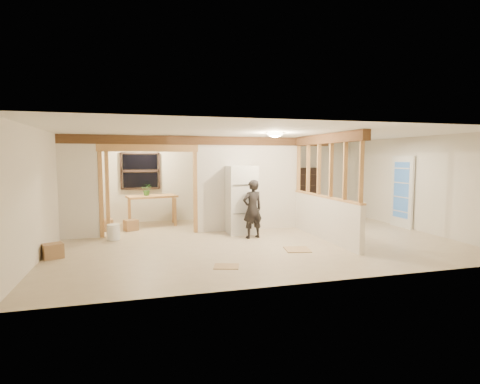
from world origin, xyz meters
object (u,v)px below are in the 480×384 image
object	(u,v)px
work_table	(152,210)
shop_vac	(80,218)
refrigerator	(241,200)
bookshelf	(307,192)
woman	(252,209)

from	to	relation	value
work_table	shop_vac	size ratio (longest dim) A/B	2.19
work_table	shop_vac	bearing A→B (deg)	173.82
refrigerator	shop_vac	bearing A→B (deg)	158.96
refrigerator	bookshelf	size ratio (longest dim) A/B	1.08
shop_vac	work_table	bearing A→B (deg)	5.82
bookshelf	woman	bearing A→B (deg)	-134.11
refrigerator	woman	xyz separation A→B (m)	(0.10, -0.66, -0.16)
refrigerator	work_table	size ratio (longest dim) A/B	1.26
bookshelf	shop_vac	bearing A→B (deg)	-174.42
refrigerator	work_table	bearing A→B (deg)	141.04
bookshelf	work_table	bearing A→B (deg)	-174.51
refrigerator	bookshelf	bearing A→B (deg)	37.65
bookshelf	refrigerator	bearing A→B (deg)	-142.35
work_table	bookshelf	xyz separation A→B (m)	(5.10, 0.49, 0.37)
woman	work_table	xyz separation A→B (m)	(-2.28, 2.42, -0.28)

